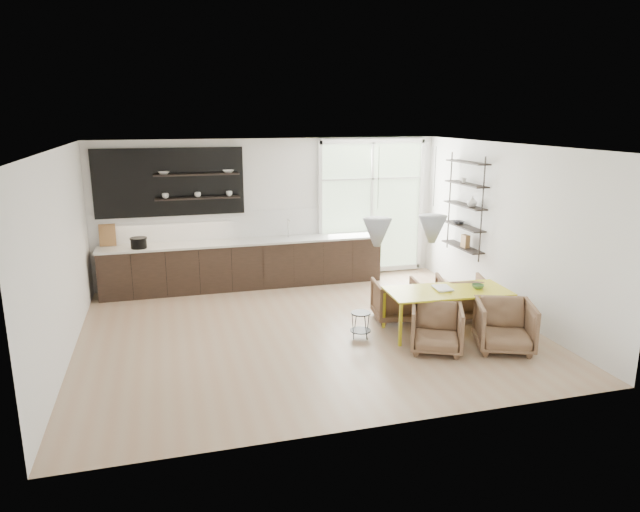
{
  "coord_description": "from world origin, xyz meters",
  "views": [
    {
      "loc": [
        -2.09,
        -8.29,
        3.36
      ],
      "look_at": [
        0.37,
        0.6,
        1.06
      ],
      "focal_mm": 32.0,
      "sensor_mm": 36.0,
      "label": 1
    }
  ],
  "objects_px": {
    "wire_stool": "(361,321)",
    "armchair_back_left": "(396,300)",
    "dining_table": "(448,293)",
    "armchair_front_left": "(436,328)",
    "armchair_front_right": "(504,326)",
    "armchair_back_right": "(461,297)"
  },
  "relations": [
    {
      "from": "armchair_back_left",
      "to": "armchair_front_left",
      "type": "relative_size",
      "value": 1.0
    },
    {
      "from": "armchair_back_right",
      "to": "armchair_front_right",
      "type": "height_order",
      "value": "armchair_front_right"
    },
    {
      "from": "dining_table",
      "to": "wire_stool",
      "type": "distance_m",
      "value": 1.44
    },
    {
      "from": "armchair_front_left",
      "to": "armchair_front_right",
      "type": "distance_m",
      "value": 1.0
    },
    {
      "from": "armchair_front_left",
      "to": "wire_stool",
      "type": "xyz_separation_m",
      "value": [
        -0.89,
        0.77,
        -0.08
      ]
    },
    {
      "from": "dining_table",
      "to": "armchair_front_left",
      "type": "distance_m",
      "value": 0.85
    },
    {
      "from": "armchair_front_right",
      "to": "wire_stool",
      "type": "height_order",
      "value": "armchair_front_right"
    },
    {
      "from": "armchair_front_left",
      "to": "dining_table",
      "type": "bearing_deg",
      "value": 76.95
    },
    {
      "from": "wire_stool",
      "to": "armchair_back_right",
      "type": "bearing_deg",
      "value": 12.19
    },
    {
      "from": "dining_table",
      "to": "armchair_back_right",
      "type": "relative_size",
      "value": 2.49
    },
    {
      "from": "dining_table",
      "to": "armchair_back_left",
      "type": "bearing_deg",
      "value": 129.85
    },
    {
      "from": "armchair_back_left",
      "to": "wire_stool",
      "type": "xyz_separation_m",
      "value": [
        -0.84,
        -0.59,
        -0.08
      ]
    },
    {
      "from": "armchair_back_left",
      "to": "armchair_front_left",
      "type": "xyz_separation_m",
      "value": [
        0.06,
        -1.36,
        -0.0
      ]
    },
    {
      "from": "armchair_front_right",
      "to": "armchair_front_left",
      "type": "bearing_deg",
      "value": -172.58
    },
    {
      "from": "wire_stool",
      "to": "armchair_back_left",
      "type": "bearing_deg",
      "value": 35.23
    },
    {
      "from": "armchair_back_left",
      "to": "armchair_front_right",
      "type": "relative_size",
      "value": 0.93
    },
    {
      "from": "dining_table",
      "to": "armchair_back_left",
      "type": "relative_size",
      "value": 2.59
    },
    {
      "from": "armchair_front_right",
      "to": "wire_stool",
      "type": "bearing_deg",
      "value": 172.81
    },
    {
      "from": "armchair_back_left",
      "to": "wire_stool",
      "type": "distance_m",
      "value": 1.03
    },
    {
      "from": "dining_table",
      "to": "armchair_front_right",
      "type": "xyz_separation_m",
      "value": [
        0.48,
        -0.86,
        -0.28
      ]
    },
    {
      "from": "armchair_front_right",
      "to": "wire_stool",
      "type": "relative_size",
      "value": 1.98
    },
    {
      "from": "armchair_back_right",
      "to": "armchair_front_left",
      "type": "relative_size",
      "value": 1.05
    }
  ]
}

